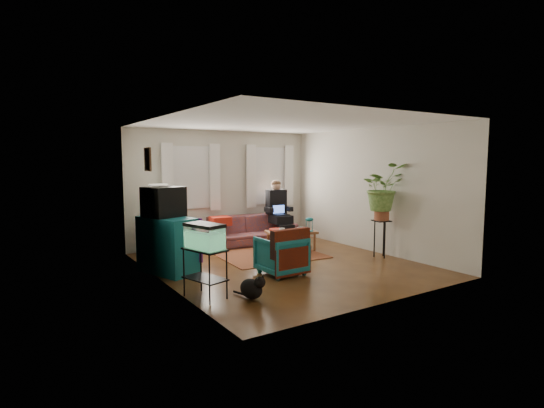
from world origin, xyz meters
TOP-DOWN VIEW (x-y plane):
  - floor at (0.00, 0.00)m, footprint 4.50×5.00m
  - ceiling at (0.00, 0.00)m, footprint 4.50×5.00m
  - wall_back at (0.00, 2.50)m, footprint 4.50×0.01m
  - wall_front at (0.00, -2.50)m, footprint 4.50×0.01m
  - wall_left at (-2.25, 0.00)m, footprint 0.01×5.00m
  - wall_right at (2.25, 0.00)m, footprint 0.01×5.00m
  - window_left at (-0.80, 2.48)m, footprint 1.08×0.04m
  - window_right at (1.25, 2.48)m, footprint 1.08×0.04m
  - curtains_left at (-0.80, 2.40)m, footprint 1.36×0.06m
  - curtains_right at (1.25, 2.40)m, footprint 1.36×0.06m
  - picture_frame at (-2.21, 0.85)m, footprint 0.04×0.32m
  - area_rug at (0.20, 0.79)m, footprint 2.10×1.73m
  - sofa at (0.38, 2.05)m, footprint 2.32×1.14m
  - seated_person at (1.18, 1.96)m, footprint 0.64×0.75m
  - side_table at (-1.65, 2.12)m, footprint 0.63×0.63m
  - table_lamp at (-1.65, 2.12)m, footprint 0.48×0.48m
  - dresser at (-1.99, 0.64)m, footprint 0.85×1.19m
  - crt_tv at (-2.00, 0.75)m, footprint 0.73×0.69m
  - aquarium_stand at (-2.00, -0.96)m, footprint 0.51×0.70m
  - aquarium at (-2.00, -0.96)m, footprint 0.46×0.64m
  - black_cat at (-1.49, -1.37)m, footprint 0.37×0.48m
  - armchair at (-0.40, -0.51)m, footprint 0.72×0.68m
  - serape_throw at (-0.39, -0.78)m, footprint 0.73×0.19m
  - coffee_table at (0.82, 0.91)m, footprint 1.15×0.83m
  - cup_a at (0.56, 0.88)m, footprint 0.14×0.14m
  - cup_b at (0.82, 0.73)m, footprint 0.12×0.12m
  - bowl at (1.11, 0.92)m, footprint 0.25×0.25m
  - snack_tray at (0.58, 1.12)m, footprint 0.40×0.40m
  - birdcage at (1.12, 0.68)m, footprint 0.21×0.21m
  - plant_stand at (1.98, -0.55)m, footprint 0.37×0.37m
  - potted_plant at (1.98, -0.55)m, footprint 0.98×0.89m

SIDE VIEW (x-z plane):
  - floor at x=0.00m, z-range -0.01..0.01m
  - area_rug at x=0.20m, z-range 0.00..0.01m
  - black_cat at x=-1.49m, z-range 0.00..0.36m
  - coffee_table at x=0.82m, z-range 0.00..0.43m
  - aquarium_stand at x=-2.00m, z-range 0.00..0.70m
  - armchair at x=-0.40m, z-range 0.00..0.72m
  - plant_stand at x=1.98m, z-range 0.00..0.75m
  - side_table at x=-1.65m, z-range 0.00..0.76m
  - sofa at x=0.38m, z-range 0.00..0.87m
  - snack_tray at x=0.58m, z-range 0.43..0.47m
  - bowl at x=1.11m, z-range 0.43..0.48m
  - cup_b at x=0.82m, z-range 0.43..0.52m
  - cup_a at x=0.56m, z-range 0.43..0.52m
  - dresser at x=-1.99m, z-range 0.00..0.97m
  - serape_throw at x=-0.39m, z-range 0.21..0.81m
  - birdcage at x=1.12m, z-range 0.43..0.73m
  - seated_person at x=1.18m, z-range 0.00..1.33m
  - aquarium at x=-2.00m, z-range 0.70..1.07m
  - table_lamp at x=-1.65m, z-range 0.74..1.44m
  - crt_tv at x=-2.00m, z-range 0.97..1.48m
  - potted_plant at x=1.98m, z-range 0.79..1.74m
  - wall_back at x=0.00m, z-range 0.00..2.60m
  - wall_front at x=0.00m, z-range 0.00..2.60m
  - wall_left at x=-2.25m, z-range 0.00..2.60m
  - wall_right at x=2.25m, z-range 0.00..2.60m
  - curtains_left at x=-0.80m, z-range 0.80..2.30m
  - curtains_right at x=1.25m, z-range 0.80..2.30m
  - window_left at x=-0.80m, z-range 0.86..2.24m
  - window_right at x=1.25m, z-range 0.86..2.24m
  - picture_frame at x=-2.21m, z-range 1.75..2.15m
  - ceiling at x=0.00m, z-range 2.60..2.60m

